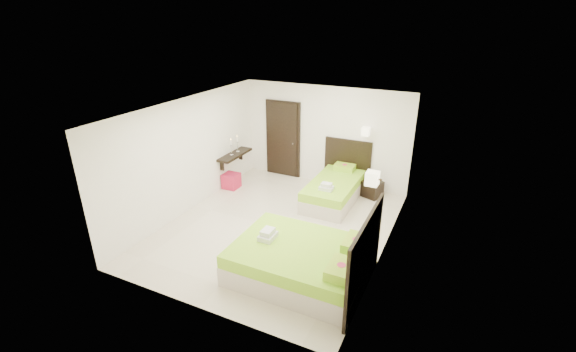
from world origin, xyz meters
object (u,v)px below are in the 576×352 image
at_px(bed_double, 305,261).
at_px(nightstand, 372,189).
at_px(ottoman, 231,181).
at_px(bed_single, 335,188).

bearing_deg(bed_double, nightstand, 86.10).
bearing_deg(nightstand, ottoman, -142.14).
relative_size(bed_double, ottoman, 5.82).
height_order(bed_single, bed_double, bed_double).
bearing_deg(bed_single, nightstand, 36.30).
xyz_separation_m(nightstand, ottoman, (-3.48, -1.07, -0.01)).
height_order(bed_double, nightstand, bed_double).
bearing_deg(ottoman, bed_single, 10.56).
relative_size(bed_single, ottoman, 5.28).
relative_size(nightstand, ottoman, 1.16).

